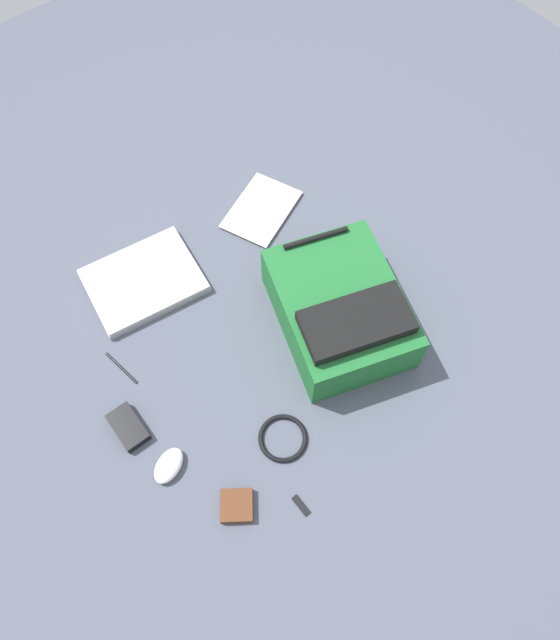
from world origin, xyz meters
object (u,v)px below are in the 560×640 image
object	(u,v)px
power_brick	(128,427)
earbud_pouch	(237,506)
laptop	(144,281)
pen_black	(121,368)
usb_stick	(301,505)
book_red	(261,210)
computer_mouse	(169,466)
cable_coil	(283,438)
backpack	(340,310)

from	to	relation	value
power_brick	earbud_pouch	distance (m)	0.37
laptop	pen_black	xyz separation A→B (m)	(-0.21, -0.21, -0.01)
earbud_pouch	usb_stick	xyz separation A→B (m)	(0.13, -0.10, -0.01)
book_red	pen_black	xyz separation A→B (m)	(-0.67, -0.20, -0.00)
book_red	pen_black	size ratio (longest dim) A/B	2.24
computer_mouse	laptop	bearing A→B (deg)	129.86
book_red	pen_black	distance (m)	0.70
laptop	earbud_pouch	xyz separation A→B (m)	(-0.18, -0.73, -0.00)
cable_coil	usb_stick	bearing A→B (deg)	-113.38
power_brick	usb_stick	bearing A→B (deg)	-61.71
cable_coil	earbud_pouch	bearing A→B (deg)	-162.16
laptop	earbud_pouch	distance (m)	0.75
cable_coil	usb_stick	size ratio (longest dim) A/B	2.32
computer_mouse	cable_coil	distance (m)	0.32
book_red	cable_coil	world-z (taller)	cable_coil
laptop	computer_mouse	xyz separation A→B (m)	(-0.26, -0.54, 0.00)
book_red	power_brick	size ratio (longest dim) A/B	2.51
cable_coil	power_brick	bearing A→B (deg)	137.94
earbud_pouch	computer_mouse	bearing A→B (deg)	112.85
laptop	book_red	world-z (taller)	laptop
backpack	usb_stick	world-z (taller)	backpack
laptop	power_brick	distance (m)	0.47
laptop	pen_black	bearing A→B (deg)	-135.66
earbud_pouch	usb_stick	size ratio (longest dim) A/B	1.42
computer_mouse	cable_coil	bearing A→B (deg)	41.57
book_red	usb_stick	distance (m)	0.97
power_brick	pen_black	distance (m)	0.19
cable_coil	earbud_pouch	distance (m)	0.22
backpack	pen_black	distance (m)	0.67
cable_coil	power_brick	world-z (taller)	power_brick
pen_black	usb_stick	xyz separation A→B (m)	(0.17, -0.63, -0.00)
backpack	computer_mouse	xyz separation A→B (m)	(-0.65, -0.05, -0.07)
usb_stick	backpack	bearing A→B (deg)	39.13
power_brick	usb_stick	xyz separation A→B (m)	(0.25, -0.46, -0.01)
computer_mouse	earbud_pouch	world-z (taller)	computer_mouse
pen_black	cable_coil	bearing A→B (deg)	-62.20
cable_coil	pen_black	size ratio (longest dim) A/B	0.98
earbud_pouch	usb_stick	bearing A→B (deg)	-37.44
earbud_pouch	pen_black	bearing A→B (deg)	93.77
backpack	usb_stick	distance (m)	0.56
book_red	earbud_pouch	bearing A→B (deg)	-131.22
laptop	cable_coil	world-z (taller)	laptop
computer_mouse	power_brick	size ratio (longest dim) A/B	0.84
backpack	power_brick	world-z (taller)	backpack
book_red	backpack	bearing A→B (deg)	-98.93
power_brick	usb_stick	distance (m)	0.52
cable_coil	book_red	bearing A→B (deg)	56.95
book_red	cable_coil	distance (m)	0.79
computer_mouse	earbud_pouch	size ratio (longest dim) A/B	1.24
book_red	earbud_pouch	distance (m)	0.97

